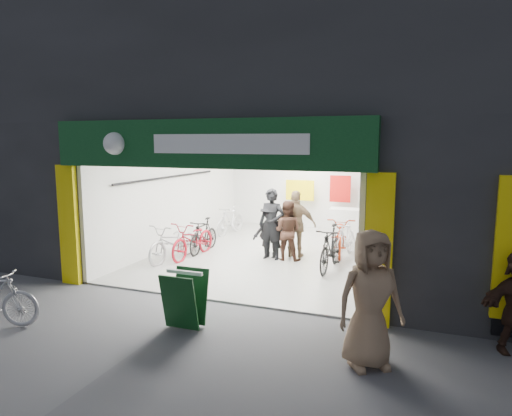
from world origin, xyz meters
The scene contains 15 objects.
ground centered at (0.00, 0.00, 0.00)m, with size 60.00×60.00×0.00m, color #56565B.
building centered at (0.91, 4.99, 4.31)m, with size 17.00×10.27×8.00m.
bike_left_front centered at (-2.12, 2.34, 0.51)m, with size 0.67×1.93×1.01m, color #A6A5AA.
bike_left_midfront centered at (-1.80, 3.40, 0.49)m, with size 0.46×1.62×0.97m, color black.
bike_left_midback centered at (-1.80, 2.82, 0.50)m, with size 0.67×1.92×1.01m, color maroon.
bike_left_back centered at (-2.11, 5.95, 0.48)m, with size 0.46×1.61×0.97m, color silver.
bike_right_front centered at (1.85, 2.95, 0.55)m, with size 0.52×1.82×1.10m, color black.
bike_right_mid centered at (1.80, 4.58, 0.54)m, with size 0.72×2.06×1.08m, color #98290D.
bike_right_back centered at (1.98, 4.26, 0.51)m, with size 0.48×1.69×1.01m, color silver.
customer_a centered at (0.22, 3.34, 0.94)m, with size 0.69×0.45×1.89m, color black.
customer_b centered at (0.60, 3.42, 0.79)m, with size 0.77×0.60×1.58m, color #3E261C.
customer_c centered at (0.14, 3.45, 0.75)m, with size 0.97×0.56×1.50m, color black.
customer_d centered at (0.76, 3.76, 0.91)m, with size 1.06×0.44×1.81m, color #7E6449.
pedestrian_near centered at (3.30, -1.53, 0.97)m, with size 0.94×0.61×1.93m, color #907054.
sandwich_board centered at (0.28, -1.29, 0.52)m, with size 0.65×0.64×0.95m.
Camera 1 is at (3.96, -7.67, 3.11)m, focal length 32.00 mm.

